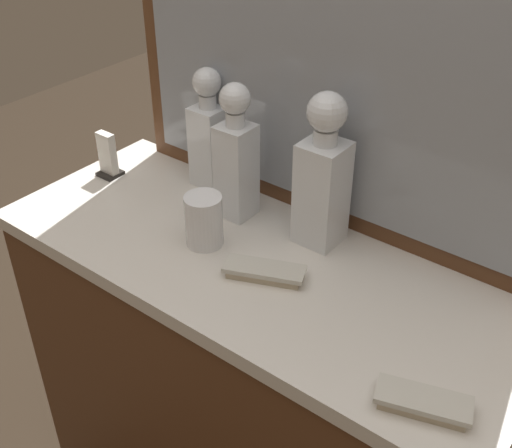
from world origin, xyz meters
name	(u,v)px	position (x,y,z in m)	size (l,w,h in m)	color
dresser	(256,410)	(0.00, 0.00, 0.46)	(1.12, 0.46, 0.91)	brown
dresser_mirror	(324,54)	(0.00, 0.21, 1.27)	(0.96, 0.03, 0.71)	brown
crystal_decanter_left	(322,185)	(0.06, 0.13, 1.04)	(0.09, 0.09, 0.32)	white
crystal_decanter_rear	(209,139)	(-0.26, 0.17, 1.03)	(0.07, 0.07, 0.28)	white
crystal_decanter_right	(236,164)	(-0.13, 0.10, 1.03)	(0.07, 0.07, 0.30)	white
crystal_tumbler_far_left	(204,222)	(-0.11, -0.02, 0.96)	(0.08, 0.08, 0.11)	white
silver_brush_left	(423,403)	(0.43, -0.15, 0.92)	(0.15, 0.10, 0.02)	#B7A88C
silver_brush_far_left	(264,272)	(0.05, -0.04, 0.92)	(0.16, 0.11, 0.02)	#B7A88C
napkin_holder	(108,158)	(-0.48, 0.05, 0.96)	(0.05, 0.05, 0.11)	black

